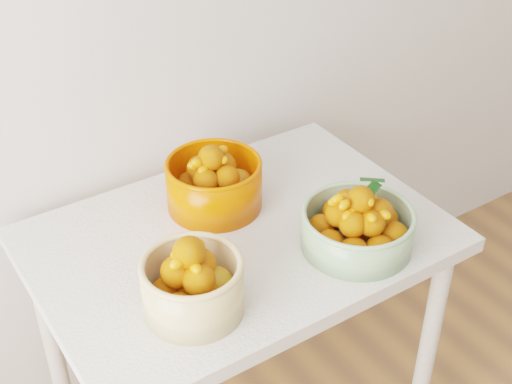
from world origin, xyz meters
TOP-DOWN VIEW (x-y plane):
  - table at (-0.19, 1.60)m, footprint 1.00×0.70m
  - bowl_cream at (-0.42, 1.43)m, footprint 0.29×0.29m
  - bowl_green at (0.02, 1.40)m, footprint 0.36×0.36m
  - bowl_orange at (-0.18, 1.74)m, footprint 0.31×0.31m

SIDE VIEW (x-z plane):
  - table at x=-0.19m, z-range 0.28..1.03m
  - bowl_green at x=0.02m, z-range 0.72..0.90m
  - bowl_orange at x=-0.18m, z-range 0.73..0.91m
  - bowl_cream at x=-0.42m, z-range 0.73..0.92m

